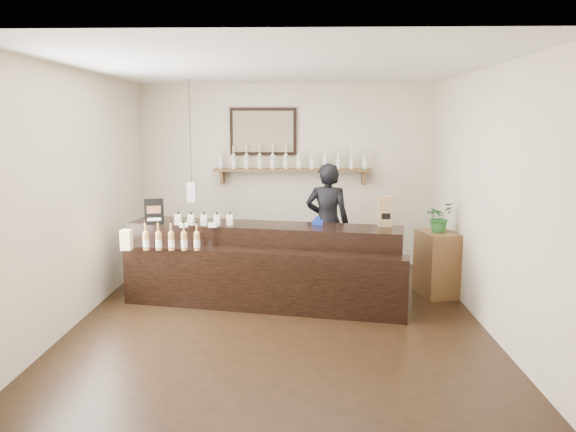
{
  "coord_description": "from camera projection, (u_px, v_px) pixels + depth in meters",
  "views": [
    {
      "loc": [
        0.27,
        -6.18,
        2.2
      ],
      "look_at": [
        0.08,
        0.7,
        1.06
      ],
      "focal_mm": 35.0,
      "sensor_mm": 36.0,
      "label": 1
    }
  ],
  "objects": [
    {
      "name": "room_shell",
      "position": [
        279.0,
        169.0,
        6.18
      ],
      "size": [
        5.0,
        5.0,
        5.0
      ],
      "color": "beige",
      "rests_on": "ground"
    },
    {
      "name": "tape_dispenser",
      "position": [
        317.0,
        222.0,
        6.95
      ],
      "size": [
        0.13,
        0.05,
        0.11
      ],
      "color": "#16329D",
      "rests_on": "counter"
    },
    {
      "name": "shopkeeper",
      "position": [
        327.0,
        215.0,
        7.82
      ],
      "size": [
        0.74,
        0.53,
        1.89
      ],
      "primitive_type": "imported",
      "rotation": [
        0.0,
        0.0,
        3.03
      ],
      "color": "black",
      "rests_on": "ground"
    },
    {
      "name": "ground",
      "position": [
        280.0,
        317.0,
        6.46
      ],
      "size": [
        5.0,
        5.0,
        0.0
      ],
      "primitive_type": "plane",
      "color": "black",
      "rests_on": "ground"
    },
    {
      "name": "counter",
      "position": [
        263.0,
        266.0,
        6.96
      ],
      "size": [
        3.48,
        1.56,
        1.12
      ],
      "color": "black",
      "rests_on": "ground"
    },
    {
      "name": "promo_sign",
      "position": [
        154.0,
        212.0,
        6.95
      ],
      "size": [
        0.23,
        0.08,
        0.33
      ],
      "color": "black",
      "rests_on": "counter"
    },
    {
      "name": "paper_bag",
      "position": [
        385.0,
        211.0,
        6.85
      ],
      "size": [
        0.17,
        0.14,
        0.37
      ],
      "color": "olive",
      "rests_on": "counter"
    },
    {
      "name": "potted_plant",
      "position": [
        439.0,
        217.0,
        7.14
      ],
      "size": [
        0.46,
        0.45,
        0.39
      ],
      "primitive_type": "imported",
      "rotation": [
        0.0,
        0.0,
        0.69
      ],
      "color": "#28642A",
      "rests_on": "side_cabinet"
    },
    {
      "name": "side_cabinet",
      "position": [
        437.0,
        263.0,
        7.24
      ],
      "size": [
        0.53,
        0.65,
        0.83
      ],
      "color": "brown",
      "rests_on": "ground"
    },
    {
      "name": "back_wall_decor",
      "position": [
        276.0,
        153.0,
        8.52
      ],
      "size": [
        2.66,
        0.96,
        1.69
      ],
      "color": "brown",
      "rests_on": "ground"
    }
  ]
}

